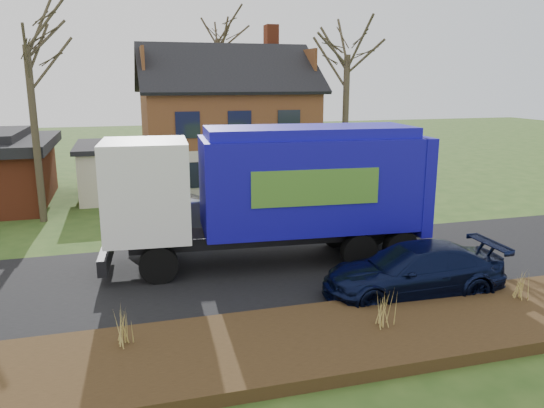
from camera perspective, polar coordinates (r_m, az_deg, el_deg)
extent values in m
plane|color=#2B4918|center=(17.55, -2.43, -7.32)|extent=(120.00, 120.00, 0.00)
cube|color=black|center=(17.54, -2.43, -7.29)|extent=(80.00, 7.00, 0.02)
cube|color=black|center=(12.83, 3.31, -14.69)|extent=(80.00, 3.50, 0.30)
cube|color=beige|center=(30.92, -4.95, 4.23)|extent=(9.00, 7.50, 2.70)
cube|color=#573218|center=(30.61, -5.05, 9.32)|extent=(9.00, 7.50, 2.80)
cube|color=brown|center=(32.30, -0.09, 17.31)|extent=(0.70, 0.90, 1.60)
cube|color=beige|center=(29.89, -16.52, 3.32)|extent=(3.50, 5.50, 2.60)
cube|color=black|center=(29.69, -16.70, 6.02)|extent=(3.90, 5.90, 0.24)
cylinder|color=black|center=(16.80, -12.09, -6.39)|extent=(1.22, 0.49, 1.19)
cylinder|color=black|center=(19.09, -12.08, -4.00)|extent=(1.22, 0.49, 1.19)
cylinder|color=black|center=(17.93, 9.35, -5.02)|extent=(1.22, 0.49, 1.19)
cylinder|color=black|center=(20.09, 6.90, -2.94)|extent=(1.22, 0.49, 1.19)
cylinder|color=black|center=(18.50, 13.67, -4.64)|extent=(1.22, 0.49, 1.19)
cylinder|color=black|center=(20.60, 10.84, -2.67)|extent=(1.22, 0.49, 1.19)
cube|color=black|center=(18.22, 0.59, -3.30)|extent=(9.93, 2.09, 0.40)
cube|color=white|center=(17.41, -13.37, 1.59)|extent=(2.84, 3.05, 3.10)
cube|color=black|center=(17.46, -17.54, 1.94)|extent=(0.28, 2.52, 1.03)
cube|color=black|center=(18.04, -17.40, -5.24)|extent=(0.50, 2.88, 0.52)
cube|color=#120C9A|center=(18.05, 3.98, 2.33)|extent=(7.41, 3.39, 3.10)
cube|color=#120C9A|center=(17.81, 4.07, 7.77)|extent=(7.04, 3.02, 0.34)
cube|color=#120C9A|center=(19.41, 14.64, 2.35)|extent=(0.61, 2.94, 3.32)
cube|color=#4A822A|center=(16.61, 4.77, 1.76)|extent=(4.12, 0.35, 1.15)
cube|color=#4A822A|center=(19.37, 2.33, 3.44)|extent=(4.12, 0.35, 1.15)
imported|color=#9B9FA3|center=(21.51, -8.19, -1.26)|extent=(5.30, 3.38, 1.65)
imported|color=black|center=(15.95, 14.91, -6.97)|extent=(5.38, 2.34, 1.54)
cylinder|color=#443B28|center=(25.11, -24.10, 6.67)|extent=(0.31, 0.31, 7.57)
cylinder|color=#463D2A|center=(28.91, 7.87, 8.26)|extent=(0.34, 0.34, 7.43)
cylinder|color=#3E3325|center=(39.01, -5.72, 10.70)|extent=(0.34, 0.34, 8.97)
cone|color=tan|center=(12.68, -15.91, -12.51)|extent=(0.04, 0.04, 0.91)
cone|color=tan|center=(12.69, -16.61, -12.55)|extent=(0.04, 0.04, 0.91)
cone|color=tan|center=(12.68, -15.21, -12.47)|extent=(0.04, 0.04, 0.91)
cone|color=tan|center=(12.79, -15.91, -12.28)|extent=(0.04, 0.04, 0.91)
cone|color=tan|center=(12.58, -15.91, -12.74)|extent=(0.04, 0.04, 0.91)
cone|color=#AB944B|center=(13.33, 12.16, -11.02)|extent=(0.04, 0.04, 0.89)
cone|color=#AB944B|center=(13.27, 11.62, -11.11)|extent=(0.04, 0.04, 0.89)
cone|color=#AB944B|center=(13.39, 12.71, -10.93)|extent=(0.04, 0.04, 0.89)
cone|color=#AB944B|center=(13.42, 11.94, -10.84)|extent=(0.04, 0.04, 0.89)
cone|color=#AB944B|center=(13.24, 12.40, -11.20)|extent=(0.04, 0.04, 0.89)
cone|color=tan|center=(16.10, 25.09, -7.84)|extent=(0.04, 0.04, 0.82)
cone|color=tan|center=(16.01, 24.70, -7.92)|extent=(0.04, 0.04, 0.82)
cone|color=tan|center=(16.20, 25.49, -7.76)|extent=(0.04, 0.04, 0.82)
cone|color=tan|center=(16.18, 24.83, -7.71)|extent=(0.04, 0.04, 0.82)
cone|color=tan|center=(16.02, 25.36, -7.97)|extent=(0.04, 0.04, 0.82)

